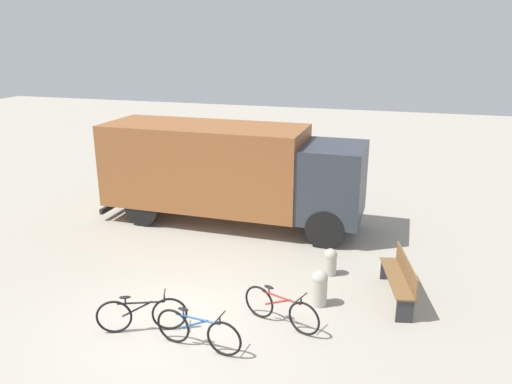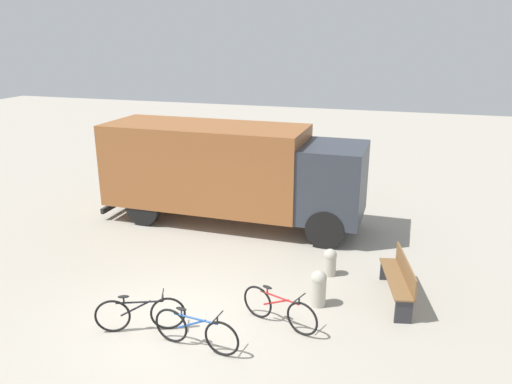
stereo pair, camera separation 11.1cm
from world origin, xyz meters
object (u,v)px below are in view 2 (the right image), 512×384
object	(u,v)px
bicycle_far	(279,309)
bollard_far_bench	(330,261)
bicycle_middle	(196,331)
bicycle_near	(140,314)
bollard_near_bench	(319,287)
delivery_truck	(229,169)
park_bench	(400,277)

from	to	relation	value
bicycle_far	bollard_far_bench	world-z (taller)	bicycle_far
bicycle_middle	bicycle_far	world-z (taller)	same
bicycle_near	bicycle_far	bearing A→B (deg)	-1.53
bicycle_near	bicycle_middle	bearing A→B (deg)	-32.11
bollard_far_bench	bicycle_middle	bearing A→B (deg)	-117.14
bicycle_middle	bollard_near_bench	distance (m)	2.83
delivery_truck	bicycle_far	xyz separation A→B (m)	(2.85, -5.01, -1.29)
delivery_truck	bicycle_near	xyz separation A→B (m)	(0.36, -5.96, -1.29)
park_bench	bollard_far_bench	size ratio (longest dim) A/B	2.99
delivery_truck	bicycle_far	size ratio (longest dim) A/B	4.72
bicycle_middle	bicycle_near	bearing A→B (deg)	176.54
bicycle_near	bollard_far_bench	size ratio (longest dim) A/B	2.46
delivery_truck	bollard_far_bench	xyz separation A→B (m)	(3.45, -2.57, -1.30)
bicycle_middle	bicycle_far	size ratio (longest dim) A/B	1.05
park_bench	bicycle_middle	xyz separation A→B (m)	(-3.44, -2.87, -0.17)
bicycle_far	bollard_near_bench	distance (m)	1.15
bicycle_far	bollard_far_bench	xyz separation A→B (m)	(0.60, 2.44, -0.01)
bicycle_near	bicycle_far	distance (m)	2.66
bicycle_middle	bicycle_far	xyz separation A→B (m)	(1.24, 1.16, 0.00)
park_bench	bollard_near_bench	size ratio (longest dim) A/B	2.49
bicycle_middle	bollard_near_bench	world-z (taller)	bollard_near_bench
park_bench	bollard_near_bench	distance (m)	1.76
delivery_truck	bollard_near_bench	world-z (taller)	delivery_truck
park_bench	delivery_truck	bearing A→B (deg)	44.25
delivery_truck	bicycle_middle	size ratio (longest dim) A/B	4.51
delivery_truck	park_bench	size ratio (longest dim) A/B	3.94
park_bench	bicycle_far	bearing A→B (deg)	115.34
delivery_truck	bicycle_far	bearing A→B (deg)	-59.76
delivery_truck	bollard_near_bench	distance (m)	5.43
delivery_truck	bicycle_near	size ratio (longest dim) A/B	4.81
park_bench	bicycle_middle	size ratio (longest dim) A/B	1.14
delivery_truck	bicycle_near	bearing A→B (deg)	-85.93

